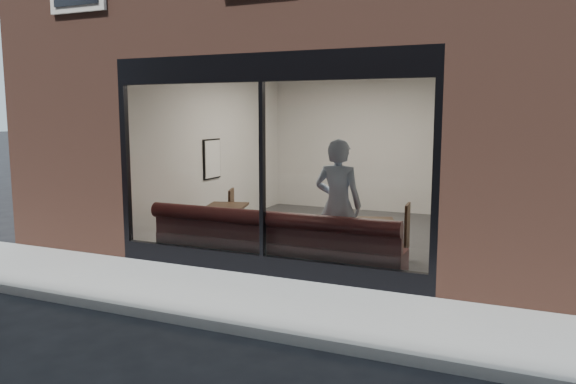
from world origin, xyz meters
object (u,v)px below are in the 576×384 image
at_px(cafe_chair_left, 222,226).
at_px(cafe_table_left, 227,206).
at_px(cafe_table_right, 374,221).
at_px(cafe_chair_right, 394,247).
at_px(banquette, 274,254).
at_px(person, 338,205).

bearing_deg(cafe_chair_left, cafe_table_left, 108.85).
relative_size(cafe_table_right, cafe_chair_left, 1.27).
relative_size(cafe_chair_left, cafe_chair_right, 1.09).
distance_m(banquette, cafe_table_right, 1.60).
bearing_deg(cafe_table_left, banquette, -34.34).
height_order(banquette, cafe_chair_left, banquette).
xyz_separation_m(cafe_table_right, cafe_chair_left, (-3.18, 0.86, -0.50)).
height_order(banquette, cafe_table_right, cafe_table_right).
bearing_deg(person, cafe_table_right, -150.52).
bearing_deg(cafe_table_right, banquette, -156.99).
height_order(banquette, cafe_chair_right, banquette).
bearing_deg(cafe_chair_left, cafe_chair_right, 154.16).
bearing_deg(banquette, cafe_chair_left, 140.90).
distance_m(banquette, cafe_chair_right, 1.95).
xyz_separation_m(cafe_table_left, cafe_chair_right, (2.96, 0.19, -0.50)).
distance_m(cafe_table_left, cafe_table_right, 2.78).
height_order(person, cafe_chair_right, person).
xyz_separation_m(banquette, cafe_chair_right, (1.60, 1.12, 0.01)).
relative_size(banquette, cafe_table_right, 6.77).
distance_m(banquette, cafe_chair_left, 2.30).
distance_m(cafe_chair_left, cafe_chair_right, 3.40).
xyz_separation_m(cafe_chair_left, cafe_chair_right, (3.38, -0.33, 0.00)).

